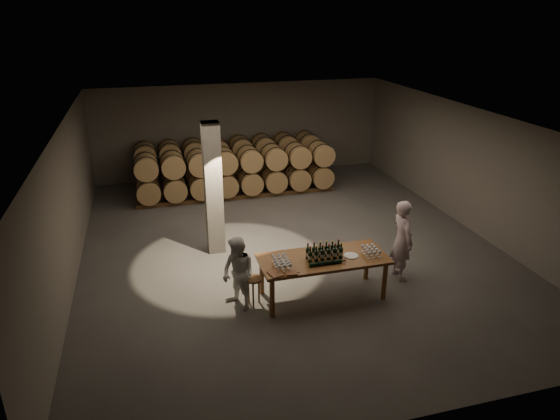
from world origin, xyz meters
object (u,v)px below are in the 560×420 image
object	(u,v)px
tasting_table	(323,262)
stool	(253,283)
bottle_cluster	(324,253)
plate	(351,256)
notebook_near	(291,273)
person_woman	(238,274)
person_man	(402,240)

from	to	relation	value
tasting_table	stool	size ratio (longest dim) A/B	4.34
tasting_table	bottle_cluster	world-z (taller)	bottle_cluster
plate	stool	size ratio (longest dim) A/B	0.49
bottle_cluster	notebook_near	distance (m)	0.92
plate	stool	world-z (taller)	plate
tasting_table	person_woman	xyz separation A→B (m)	(-1.73, 0.06, -0.04)
bottle_cluster	person_man	world-z (taller)	person_man
bottle_cluster	stool	xyz separation A→B (m)	(-1.44, 0.12, -0.53)
bottle_cluster	person_woman	xyz separation A→B (m)	(-1.74, 0.09, -0.27)
plate	notebook_near	bearing A→B (deg)	-164.87
notebook_near	stool	size ratio (longest dim) A/B	0.37
plate	person_woman	bearing A→B (deg)	176.57
tasting_table	stool	bearing A→B (deg)	176.30
notebook_near	stool	distance (m)	0.93
plate	person_man	world-z (taller)	person_man
plate	person_woman	distance (m)	2.31
person_woman	plate	bearing A→B (deg)	55.48
plate	person_woman	world-z (taller)	person_woman
tasting_table	plate	bearing A→B (deg)	-7.85
notebook_near	person_man	world-z (taller)	person_man
tasting_table	person_woman	world-z (taller)	person_woman
bottle_cluster	tasting_table	bearing A→B (deg)	99.58
tasting_table	person_man	size ratio (longest dim) A/B	1.43
bottle_cluster	plate	world-z (taller)	bottle_cluster
tasting_table	stool	world-z (taller)	tasting_table
tasting_table	stool	distance (m)	1.47
bottle_cluster	stool	bearing A→B (deg)	175.10
person_woman	bottle_cluster	bearing A→B (deg)	55.93
person_man	stool	bearing A→B (deg)	91.25
tasting_table	bottle_cluster	xyz separation A→B (m)	(0.01, -0.03, 0.23)
plate	person_man	xyz separation A→B (m)	(1.35, 0.39, -0.00)
person_man	notebook_near	bearing A→B (deg)	103.12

